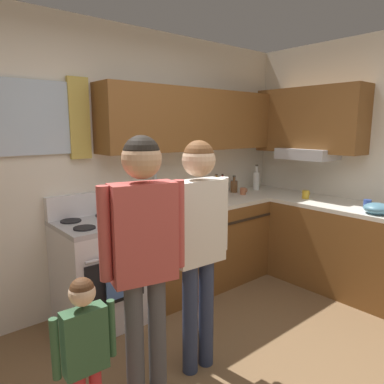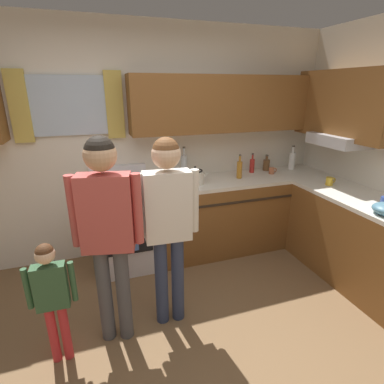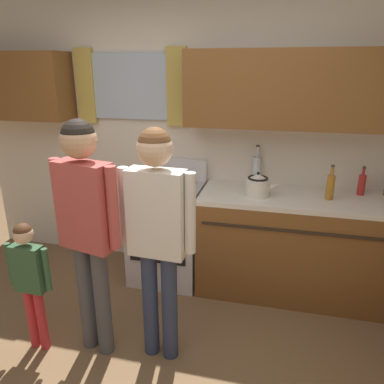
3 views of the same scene
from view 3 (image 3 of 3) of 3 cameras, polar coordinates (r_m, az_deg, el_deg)
The scene contains 9 objects.
back_wall_unit at distance 3.37m, azimuth 2.55°, elevation 11.12°, with size 4.60×0.42×2.60m.
stove_oven at distance 3.46m, azimuth -3.79°, elevation -5.96°, with size 0.62×0.67×1.10m.
bottle_tall_clear at distance 3.36m, azimuth 10.01°, elevation 3.43°, with size 0.07×0.07×0.37m.
bottle_sauce_red at distance 3.37m, azimuth 24.90°, elevation 1.11°, with size 0.06×0.06×0.25m.
bottle_oil_amber at distance 3.15m, azimuth 20.72°, elevation 0.83°, with size 0.06×0.06×0.29m.
stovetop_kettle at distance 3.07m, azimuth 10.19°, elevation 1.09°, with size 0.27×0.20×0.21m.
adult_holding_child at distance 2.42m, azimuth -16.17°, elevation -3.45°, with size 0.50×0.24×1.63m.
adult_in_plaid at distance 2.29m, azimuth -5.44°, elevation -4.70°, with size 0.50×0.22×1.59m.
small_child at distance 2.75m, azimuth -23.99°, elevation -11.43°, with size 0.33×0.13×0.97m.
Camera 3 is at (0.71, -1.45, 1.91)m, focal length 34.27 mm.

